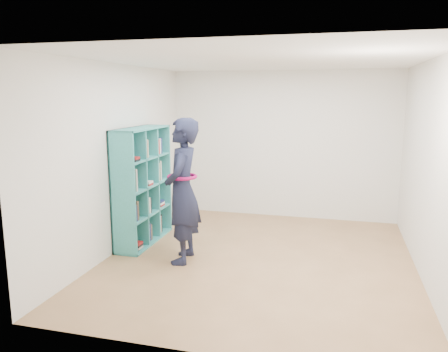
# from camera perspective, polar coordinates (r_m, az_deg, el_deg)

# --- Properties ---
(floor) EXTENTS (4.50, 4.50, 0.00)m
(floor) POSITION_cam_1_polar(r_m,az_deg,el_deg) (5.97, 4.53, -10.87)
(floor) COLOR olive
(floor) RESTS_ON ground
(ceiling) EXTENTS (4.50, 4.50, 0.00)m
(ceiling) POSITION_cam_1_polar(r_m,az_deg,el_deg) (5.58, 4.93, 14.85)
(ceiling) COLOR white
(ceiling) RESTS_ON wall_back
(wall_left) EXTENTS (0.02, 4.50, 2.60)m
(wall_left) POSITION_cam_1_polar(r_m,az_deg,el_deg) (6.29, -13.52, 2.24)
(wall_left) COLOR silver
(wall_left) RESTS_ON floor
(wall_right) EXTENTS (0.02, 4.50, 2.60)m
(wall_right) POSITION_cam_1_polar(r_m,az_deg,el_deg) (5.64, 25.14, 0.59)
(wall_right) COLOR silver
(wall_right) RESTS_ON floor
(wall_back) EXTENTS (4.00, 0.02, 2.60)m
(wall_back) POSITION_cam_1_polar(r_m,az_deg,el_deg) (7.84, 7.64, 4.03)
(wall_back) COLOR silver
(wall_back) RESTS_ON floor
(wall_front) EXTENTS (4.00, 0.02, 2.60)m
(wall_front) POSITION_cam_1_polar(r_m,az_deg,el_deg) (3.48, -1.86, -4.07)
(wall_front) COLOR silver
(wall_front) RESTS_ON floor
(bookshelf) EXTENTS (0.38, 1.29, 1.72)m
(bookshelf) POSITION_cam_1_polar(r_m,az_deg,el_deg) (6.56, -10.81, -1.43)
(bookshelf) COLOR teal
(bookshelf) RESTS_ON floor
(person) EXTENTS (0.54, 0.74, 1.90)m
(person) POSITION_cam_1_polar(r_m,az_deg,el_deg) (5.69, -5.47, -1.96)
(person) COLOR black
(person) RESTS_ON floor
(smartphone) EXTENTS (0.02, 0.11, 0.14)m
(smartphone) POSITION_cam_1_polar(r_m,az_deg,el_deg) (5.79, -6.59, -0.52)
(smartphone) COLOR silver
(smartphone) RESTS_ON person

